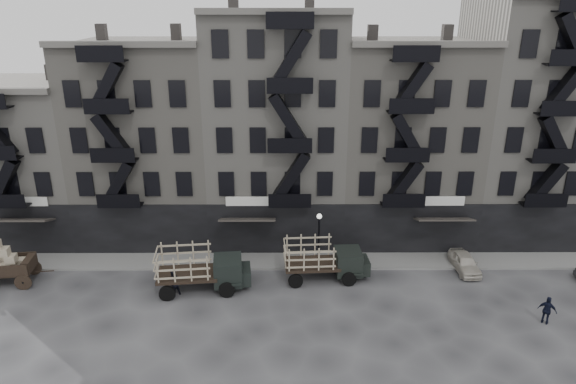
{
  "coord_description": "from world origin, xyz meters",
  "views": [
    {
      "loc": [
        0.74,
        -29.35,
        17.98
      ],
      "look_at": [
        0.88,
        4.0,
        5.34
      ],
      "focal_mm": 32.0,
      "sensor_mm": 36.0,
      "label": 1
    }
  ],
  "objects_px": {
    "stake_truck_east": "(324,257)",
    "car_east": "(465,262)",
    "wagon": "(1,258)",
    "pedestrian_mid": "(173,283)",
    "policeman": "(547,310)",
    "stake_truck_west": "(200,266)"
  },
  "relations": [
    {
      "from": "stake_truck_east",
      "to": "pedestrian_mid",
      "type": "bearing_deg",
      "value": -171.44
    },
    {
      "from": "wagon",
      "to": "stake_truck_west",
      "type": "height_order",
      "value": "wagon"
    },
    {
      "from": "wagon",
      "to": "stake_truck_east",
      "type": "bearing_deg",
      "value": -5.19
    },
    {
      "from": "wagon",
      "to": "car_east",
      "type": "xyz_separation_m",
      "value": [
        31.39,
        1.63,
        -1.26
      ]
    },
    {
      "from": "wagon",
      "to": "policeman",
      "type": "relative_size",
      "value": 2.32
    },
    {
      "from": "stake_truck_west",
      "to": "stake_truck_east",
      "type": "xyz_separation_m",
      "value": [
        8.1,
        1.37,
        -0.09
      ]
    },
    {
      "from": "stake_truck_east",
      "to": "policeman",
      "type": "relative_size",
      "value": 3.31
    },
    {
      "from": "stake_truck_east",
      "to": "car_east",
      "type": "distance_m",
      "value": 10.11
    },
    {
      "from": "stake_truck_west",
      "to": "policeman",
      "type": "height_order",
      "value": "stake_truck_west"
    },
    {
      "from": "stake_truck_west",
      "to": "car_east",
      "type": "relative_size",
      "value": 1.72
    },
    {
      "from": "pedestrian_mid",
      "to": "car_east",
      "type": "bearing_deg",
      "value": 145.81
    },
    {
      "from": "stake_truck_east",
      "to": "car_east",
      "type": "height_order",
      "value": "stake_truck_east"
    },
    {
      "from": "stake_truck_west",
      "to": "stake_truck_east",
      "type": "relative_size",
      "value": 1.06
    },
    {
      "from": "wagon",
      "to": "stake_truck_east",
      "type": "distance_m",
      "value": 21.4
    },
    {
      "from": "stake_truck_west",
      "to": "policeman",
      "type": "xyz_separation_m",
      "value": [
        20.83,
        -3.87,
        -0.83
      ]
    },
    {
      "from": "pedestrian_mid",
      "to": "policeman",
      "type": "xyz_separation_m",
      "value": [
        22.5,
        -3.13,
        -0.04
      ]
    },
    {
      "from": "car_east",
      "to": "policeman",
      "type": "bearing_deg",
      "value": -69.22
    },
    {
      "from": "car_east",
      "to": "policeman",
      "type": "relative_size",
      "value": 2.04
    },
    {
      "from": "stake_truck_west",
      "to": "car_east",
      "type": "bearing_deg",
      "value": 1.82
    },
    {
      "from": "stake_truck_east",
      "to": "car_east",
      "type": "xyz_separation_m",
      "value": [
        10.0,
        1.08,
        -1.02
      ]
    },
    {
      "from": "stake_truck_west",
      "to": "policeman",
      "type": "bearing_deg",
      "value": -16.42
    },
    {
      "from": "wagon",
      "to": "stake_truck_west",
      "type": "distance_m",
      "value": 13.31
    }
  ]
}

